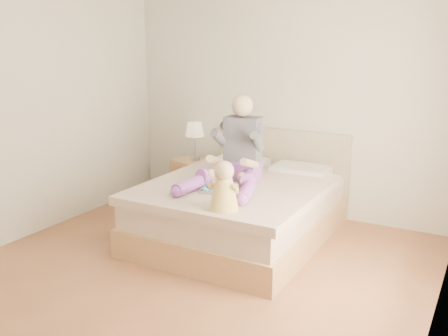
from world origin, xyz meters
The scene contains 7 objects.
room centered at (0.08, 0.01, 1.51)m, with size 4.02×4.22×2.71m.
bed centered at (0.00, 1.08, 0.32)m, with size 1.70×2.18×1.00m.
nightstand centered at (-1.17, 1.88, 0.27)m, with size 0.54×0.51×0.53m.
lamp centered at (-1.11, 1.90, 0.90)m, with size 0.24×0.24×0.49m.
adult centered at (-0.04, 1.00, 0.88)m, with size 0.76×1.13×0.91m.
tray centered at (0.01, 0.66, 0.64)m, with size 0.50×0.44×0.12m.
baby centered at (0.27, 0.18, 0.78)m, with size 0.28×0.39×0.43m.
Camera 1 is at (2.26, -3.39, 2.02)m, focal length 40.00 mm.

